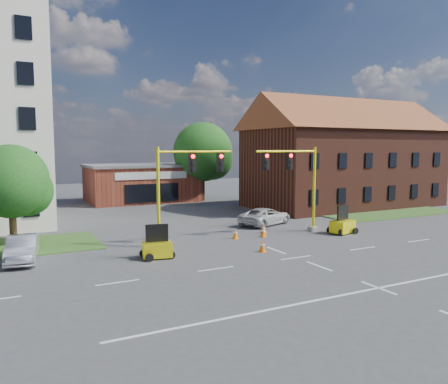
# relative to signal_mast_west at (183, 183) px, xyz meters

# --- Properties ---
(ground) EXTENTS (120.00, 120.00, 0.00)m
(ground) POSITION_rel_signal_mast_west_xyz_m (4.36, -6.00, -3.92)
(ground) COLOR #3E3E40
(ground) RESTS_ON ground
(grass_verge_ne) EXTENTS (14.00, 4.00, 0.08)m
(grass_verge_ne) POSITION_rel_signal_mast_west_xyz_m (22.36, 3.00, -3.88)
(grass_verge_ne) COLOR #315921
(grass_verge_ne) RESTS_ON ground
(lane_markings) EXTENTS (60.00, 36.00, 0.01)m
(lane_markings) POSITION_rel_signal_mast_west_xyz_m (4.36, -9.00, -3.91)
(lane_markings) COLOR silver
(lane_markings) RESTS_ON ground
(brick_shop) EXTENTS (12.40, 8.40, 4.30)m
(brick_shop) POSITION_rel_signal_mast_west_xyz_m (4.36, 23.99, -1.76)
(brick_shop) COLOR maroon
(brick_shop) RESTS_ON ground
(townhouse_row) EXTENTS (21.00, 11.00, 11.50)m
(townhouse_row) POSITION_rel_signal_mast_west_xyz_m (22.36, 10.00, 2.01)
(townhouse_row) COLOR #532518
(townhouse_row) RESTS_ON ground
(tree_large) EXTENTS (7.24, 6.90, 9.16)m
(tree_large) POSITION_rel_signal_mast_west_xyz_m (11.21, 21.08, 1.55)
(tree_large) COLOR #311E12
(tree_large) RESTS_ON ground
(tree_nw_front) EXTENTS (4.81, 4.58, 6.36)m
(tree_nw_front) POSITION_rel_signal_mast_west_xyz_m (-9.41, 4.58, -0.03)
(tree_nw_front) COLOR #311E12
(tree_nw_front) RESTS_ON ground
(signal_mast_west) EXTENTS (5.30, 0.60, 6.20)m
(signal_mast_west) POSITION_rel_signal_mast_west_xyz_m (0.00, 0.00, 0.00)
(signal_mast_west) COLOR #9C9C96
(signal_mast_west) RESTS_ON ground
(signal_mast_east) EXTENTS (5.30, 0.60, 6.20)m
(signal_mast_east) POSITION_rel_signal_mast_west_xyz_m (8.71, 0.00, 0.00)
(signal_mast_east) COLOR #9C9C96
(signal_mast_east) RESTS_ON ground
(trailer_west) EXTENTS (1.79, 1.38, 1.83)m
(trailer_west) POSITION_rel_signal_mast_west_xyz_m (-2.61, -2.54, -3.35)
(trailer_west) COLOR #FFF015
(trailer_west) RESTS_ON ground
(trailer_east) EXTENTS (1.95, 1.56, 1.95)m
(trailer_east) POSITION_rel_signal_mast_west_xyz_m (11.54, -1.81, -3.31)
(trailer_east) COLOR #FFF015
(trailer_east) RESTS_ON ground
(cone_a) EXTENTS (0.40, 0.40, 0.70)m
(cone_a) POSITION_rel_signal_mast_west_xyz_m (3.41, -3.97, -3.58)
(cone_a) COLOR orange
(cone_a) RESTS_ON ground
(cone_b) EXTENTS (0.40, 0.40, 0.70)m
(cone_b) POSITION_rel_signal_mast_west_xyz_m (3.80, 0.09, -3.58)
(cone_b) COLOR orange
(cone_b) RESTS_ON ground
(cone_c) EXTENTS (0.40, 0.40, 0.70)m
(cone_c) POSITION_rel_signal_mast_west_xyz_m (5.81, -0.23, -3.58)
(cone_c) COLOR orange
(cone_c) RESTS_ON ground
(cone_d) EXTENTS (0.40, 0.40, 0.70)m
(cone_d) POSITION_rel_signal_mast_west_xyz_m (6.53, 0.85, -3.58)
(cone_d) COLOR orange
(cone_d) RESTS_ON ground
(pickup_white) EXTENTS (5.38, 3.92, 1.36)m
(pickup_white) POSITION_rel_signal_mast_west_xyz_m (8.57, 3.85, -3.24)
(pickup_white) COLOR silver
(pickup_white) RESTS_ON ground
(sedan_silver_front) EXTENTS (2.01, 4.41, 1.40)m
(sedan_silver_front) POSITION_rel_signal_mast_west_xyz_m (-9.33, 0.10, -3.22)
(sedan_silver_front) COLOR #ACADB4
(sedan_silver_front) RESTS_ON ground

